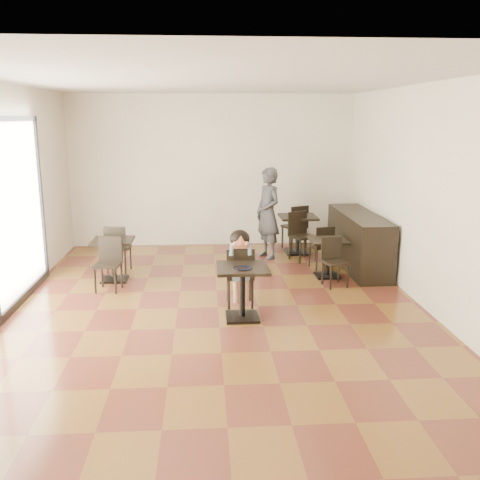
{
  "coord_description": "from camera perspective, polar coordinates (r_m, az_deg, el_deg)",
  "views": [
    {
      "loc": [
        -0.18,
        -7.42,
        2.72
      ],
      "look_at": [
        0.33,
        0.03,
        1.0
      ],
      "focal_mm": 40.0,
      "sensor_mm": 36.0,
      "label": 1
    }
  ],
  "objects": [
    {
      "name": "chair_mid_a",
      "position": [
        9.91,
        8.63,
        -0.71
      ],
      "size": [
        0.44,
        0.44,
        0.8
      ],
      "primitive_type": null,
      "rotation": [
        0.0,
        0.0,
        3.38
      ],
      "color": "black",
      "rests_on": "floor"
    },
    {
      "name": "wall_front",
      "position": [
        3.6,
        -0.86,
        -5.19
      ],
      "size": [
        6.0,
        0.01,
        3.2
      ],
      "primitive_type": "cube",
      "color": "white",
      "rests_on": "floor"
    },
    {
      "name": "wall_back",
      "position": [
        11.47,
        -2.99,
        7.36
      ],
      "size": [
        6.0,
        0.01,
        3.2
      ],
      "primitive_type": "cube",
      "color": "white",
      "rests_on": "floor"
    },
    {
      "name": "floor",
      "position": [
        7.9,
        -2.37,
        -7.18
      ],
      "size": [
        6.0,
        8.0,
        0.01
      ],
      "primitive_type": "cube",
      "color": "brown",
      "rests_on": "ground"
    },
    {
      "name": "plate",
      "position": [
        7.15,
        0.33,
        -3.02
      ],
      "size": [
        0.25,
        0.25,
        0.02
      ],
      "primitive_type": "cylinder",
      "color": "black",
      "rests_on": "child_table"
    },
    {
      "name": "pizza_slice",
      "position": [
        7.53,
        0.07,
        -0.42
      ],
      "size": [
        0.26,
        0.2,
        0.06
      ],
      "primitive_type": null,
      "color": "tan",
      "rests_on": "child"
    },
    {
      "name": "wall_right",
      "position": [
        8.15,
        19.18,
        4.35
      ],
      "size": [
        0.01,
        8.0,
        3.2
      ],
      "primitive_type": "cube",
      "color": "white",
      "rests_on": "floor"
    },
    {
      "name": "service_counter",
      "position": [
        10.08,
        12.52,
        -0.06
      ],
      "size": [
        0.6,
        2.4,
        1.0
      ],
      "primitive_type": "cube",
      "color": "black",
      "rests_on": "floor"
    },
    {
      "name": "child",
      "position": [
        7.82,
        -0.02,
        -3.04
      ],
      "size": [
        0.4,
        0.56,
        1.13
      ],
      "primitive_type": null,
      "color": "slate",
      "rests_on": "child_chair"
    },
    {
      "name": "child_chair",
      "position": [
        7.85,
        -0.02,
        -3.85
      ],
      "size": [
        0.4,
        0.4,
        0.89
      ],
      "primitive_type": null,
      "rotation": [
        0.0,
        0.0,
        3.14
      ],
      "color": "black",
      "rests_on": "floor"
    },
    {
      "name": "cafe_table_left",
      "position": [
        9.31,
        -13.33,
        -2.1
      ],
      "size": [
        0.77,
        0.77,
        0.71
      ],
      "primitive_type": null,
      "rotation": [
        0.0,
        0.0,
        -0.15
      ],
      "color": "black",
      "rests_on": "floor"
    },
    {
      "name": "chair_left_b",
      "position": [
        8.77,
        -13.92,
        -2.58
      ],
      "size": [
        0.44,
        0.44,
        0.85
      ],
      "primitive_type": null,
      "rotation": [
        0.0,
        0.0,
        -0.15
      ],
      "color": "black",
      "rests_on": "floor"
    },
    {
      "name": "adult_patron",
      "position": [
        10.44,
        3.0,
        2.86
      ],
      "size": [
        0.66,
        0.77,
        1.78
      ],
      "primitive_type": "imported",
      "rotation": [
        0.0,
        0.0,
        -1.14
      ],
      "color": "#3E3E44",
      "rests_on": "floor"
    },
    {
      "name": "child_table",
      "position": [
        7.36,
        0.26,
        -5.65
      ],
      "size": [
        0.7,
        0.7,
        0.74
      ],
      "primitive_type": null,
      "color": "black",
      "rests_on": "floor"
    },
    {
      "name": "chair_left_a",
      "position": [
        9.82,
        -12.84,
        -0.86
      ],
      "size": [
        0.44,
        0.44,
        0.85
      ],
      "primitive_type": null,
      "rotation": [
        0.0,
        0.0,
        2.99
      ],
      "color": "black",
      "rests_on": "floor"
    },
    {
      "name": "chair_mid_b",
      "position": [
        8.87,
        10.15,
        -2.39
      ],
      "size": [
        0.44,
        0.44,
        0.8
      ],
      "primitive_type": null,
      "rotation": [
        0.0,
        0.0,
        0.24
      ],
      "color": "black",
      "rests_on": "floor"
    },
    {
      "name": "ceiling",
      "position": [
        7.43,
        -2.61,
        16.66
      ],
      "size": [
        6.0,
        8.0,
        0.01
      ],
      "primitive_type": "cube",
      "color": "silver",
      "rests_on": "floor"
    },
    {
      "name": "chair_back_b",
      "position": [
        10.38,
        6.7,
        0.35
      ],
      "size": [
        0.56,
        0.56,
        0.93
      ],
      "primitive_type": null,
      "rotation": [
        0.0,
        0.0,
        0.43
      ],
      "color": "black",
      "rests_on": "floor"
    },
    {
      "name": "chair_back_a",
      "position": [
        11.31,
        5.82,
        1.42
      ],
      "size": [
        0.56,
        0.56,
        0.93
      ],
      "primitive_type": null,
      "rotation": [
        0.0,
        0.0,
        3.57
      ],
      "color": "black",
      "rests_on": "floor"
    },
    {
      "name": "cafe_table_mid",
      "position": [
        9.41,
        9.33,
        -1.91
      ],
      "size": [
        0.76,
        0.76,
        0.67
      ],
      "primitive_type": null,
      "rotation": [
        0.0,
        0.0,
        0.24
      ],
      "color": "black",
      "rests_on": "floor"
    },
    {
      "name": "cafe_table_back",
      "position": [
        10.92,
        6.17,
        0.58
      ],
      "size": [
        0.98,
        0.98,
        0.78
      ],
      "primitive_type": null,
      "rotation": [
        0.0,
        0.0,
        0.43
      ],
      "color": "black",
      "rests_on": "floor"
    }
  ]
}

